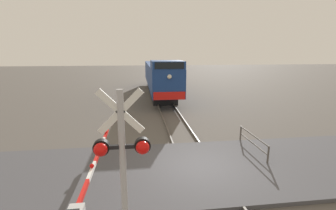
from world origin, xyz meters
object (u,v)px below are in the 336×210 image
Objects in this scene: crossing_gate at (85,200)px; guard_railing at (253,141)px; locomotive at (160,76)px; crossing_signal at (123,162)px.

guard_railing is (6.99, 4.11, -0.24)m from crossing_gate.
locomotive is 22.80m from crossing_signal.
locomotive is 6.54× the size of guard_railing.
crossing_signal is (-2.80, -22.63, 0.45)m from locomotive.
guard_railing is (5.80, 5.45, -1.97)m from crossing_signal.
crossing_gate is (-3.99, -21.29, -1.28)m from locomotive.
crossing_gate is at bearing -149.50° from guard_railing.
crossing_signal is 1.47× the size of guard_railing.
crossing_gate is at bearing 131.46° from crossing_signal.
crossing_gate is (-1.18, 1.34, -1.73)m from crossing_signal.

